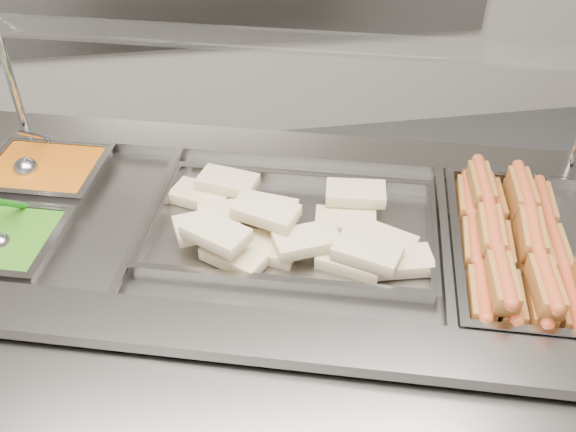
{
  "coord_description": "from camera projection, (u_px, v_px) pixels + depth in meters",
  "views": [
    {
      "loc": [
        -0.09,
        -0.82,
        2.08
      ],
      "look_at": [
        0.1,
        0.48,
        1.0
      ],
      "focal_mm": 40.0,
      "sensor_mm": 36.0,
      "label": 1
    }
  ],
  "objects": [
    {
      "name": "tray_rail",
      "position": [
        226.0,
        412.0,
        1.33
      ],
      "size": [
        1.96,
        0.91,
        0.06
      ],
      "color": "gray",
      "rests_on": "steam_counter"
    },
    {
      "name": "serving_spoon",
      "position": [
        2.0,
        236.0,
        1.66
      ],
      "size": [
        0.08,
        0.18,
        0.16
      ],
      "color": "#B8B8BD",
      "rests_on": "pan_peas"
    },
    {
      "name": "steam_counter",
      "position": [
        271.0,
        340.0,
        2.03
      ],
      "size": [
        2.22,
        1.44,
        0.98
      ],
      "color": "gray",
      "rests_on": "ground"
    },
    {
      "name": "pan_beans",
      "position": [
        47.0,
        179.0,
        1.94
      ],
      "size": [
        0.39,
        0.34,
        0.11
      ],
      "color": "gray",
      "rests_on": "steam_counter"
    },
    {
      "name": "ladle",
      "position": [
        27.0,
        167.0,
        1.9
      ],
      "size": [
        0.09,
        0.2,
        0.17
      ],
      "color": "#B8B8BD",
      "rests_on": "pan_beans"
    },
    {
      "name": "pan_hotdogs",
      "position": [
        525.0,
        257.0,
        1.68
      ],
      "size": [
        0.52,
        0.68,
        0.11
      ],
      "color": "gray",
      "rests_on": "steam_counter"
    },
    {
      "name": "pan_wraps",
      "position": [
        292.0,
        232.0,
        1.73
      ],
      "size": [
        0.83,
        0.62,
        0.08
      ],
      "color": "gray",
      "rests_on": "steam_counter"
    },
    {
      "name": "sneeze_guard",
      "position": [
        279.0,
        44.0,
        1.65
      ],
      "size": [
        1.81,
        0.81,
        0.48
      ],
      "color": "silver",
      "rests_on": "steam_counter"
    },
    {
      "name": "tortilla_wraps",
      "position": [
        288.0,
        227.0,
        1.68
      ],
      "size": [
        0.66,
        0.51,
        0.11
      ],
      "color": "#CBBA88",
      "rests_on": "pan_wraps"
    },
    {
      "name": "hotdogs_in_buns",
      "position": [
        521.0,
        246.0,
        1.63
      ],
      "size": [
        0.41,
        0.62,
        0.13
      ],
      "color": "brown",
      "rests_on": "pan_hotdogs"
    }
  ]
}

